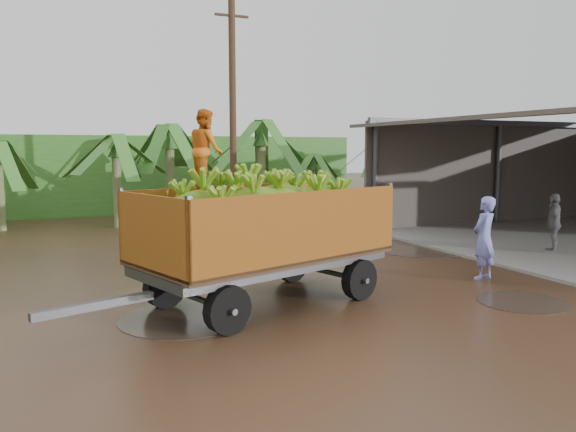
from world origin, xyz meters
The scene contains 7 objects.
ground centered at (0.00, 0.00, 0.00)m, with size 100.00×100.00×0.00m, color black.
hedge_north centered at (-2.00, 16.00, 1.80)m, with size 22.00×3.00×3.60m, color #2D661E.
banana_trailer centered at (-1.73, -1.62, 1.46)m, with size 6.80×3.76×3.72m.
man_blue centered at (3.67, -1.66, 0.96)m, with size 0.70×0.46×1.92m, color #727BCF.
man_grey centered at (7.87, 0.13, 0.86)m, with size 1.01×0.42×1.72m, color slate.
utility_pole centered at (0.57, 7.55, 4.14)m, with size 1.20×0.24×8.17m.
banana_plants centered at (-4.81, 6.97, 1.87)m, with size 24.47×20.62×4.36m.
Camera 1 is at (-5.47, -11.62, 3.00)m, focal length 35.00 mm.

